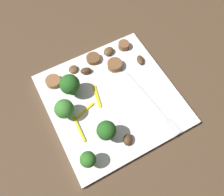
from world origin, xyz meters
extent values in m
plane|color=#4C3826|center=(0.00, 0.00, 0.00)|extent=(1.40, 1.40, 0.00)
cube|color=white|center=(0.00, 0.00, 0.01)|extent=(0.28, 0.28, 0.01)
cube|color=silver|center=(0.03, 0.07, 0.01)|extent=(0.14, 0.02, 0.00)
cube|color=silver|center=(0.12, 0.08, 0.01)|extent=(0.04, 0.02, 0.00)
cylinder|color=#347525|center=(0.10, -0.11, 0.02)|extent=(0.01, 0.01, 0.02)
sphere|color=#2D6B23|center=(0.10, -0.11, 0.05)|extent=(0.03, 0.03, 0.03)
cylinder|color=#296420|center=(-0.05, -0.07, 0.03)|extent=(0.01, 0.01, 0.03)
sphere|color=#235B1E|center=(-0.05, -0.07, 0.05)|extent=(0.04, 0.04, 0.04)
cylinder|color=#296420|center=(0.07, -0.05, 0.03)|extent=(0.01, 0.01, 0.03)
sphere|color=#235B1E|center=(0.07, -0.05, 0.05)|extent=(0.04, 0.04, 0.04)
cylinder|color=#408630|center=(-0.01, -0.10, 0.02)|extent=(0.01, 0.01, 0.02)
sphere|color=#387A2D|center=(-0.01, -0.10, 0.04)|extent=(0.04, 0.04, 0.04)
cylinder|color=brown|center=(-0.11, 0.09, 0.02)|extent=(0.03, 0.03, 0.02)
cylinder|color=brown|center=(-0.10, -0.10, 0.02)|extent=(0.05, 0.05, 0.01)
cylinder|color=brown|center=(-0.07, 0.04, 0.02)|extent=(0.04, 0.04, 0.02)
cylinder|color=brown|center=(-0.11, 0.01, 0.02)|extent=(0.04, 0.04, 0.01)
ellipsoid|color=#4C331E|center=(-0.05, 0.11, 0.02)|extent=(0.03, 0.02, 0.01)
ellipsoid|color=brown|center=(-0.11, -0.04, 0.02)|extent=(0.03, 0.03, 0.01)
ellipsoid|color=#422B19|center=(0.10, -0.02, 0.02)|extent=(0.03, 0.03, 0.01)
ellipsoid|color=brown|center=(-0.11, 0.05, 0.02)|extent=(0.03, 0.03, 0.01)
ellipsoid|color=#422B19|center=(-0.09, -0.02, 0.02)|extent=(0.02, 0.03, 0.01)
cube|color=yellow|center=(-0.02, -0.03, 0.01)|extent=(0.06, 0.02, 0.00)
cube|color=yellow|center=(0.00, -0.07, 0.01)|extent=(0.02, 0.05, 0.00)
cube|color=yellow|center=(0.03, -0.09, 0.01)|extent=(0.06, 0.01, 0.00)
camera|label=1|loc=(0.20, -0.11, 0.47)|focal=37.57mm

